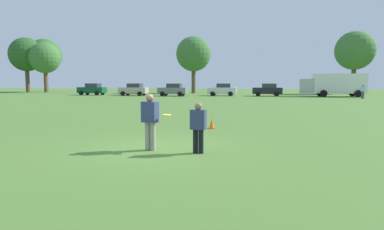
% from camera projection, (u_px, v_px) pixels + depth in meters
% --- Properties ---
extents(ground_plane, '(175.91, 175.91, 0.00)m').
position_uv_depth(ground_plane, '(156.00, 149.00, 10.42)').
color(ground_plane, '#517A33').
extents(player_thrower, '(0.54, 0.40, 1.73)m').
position_uv_depth(player_thrower, '(150.00, 119.00, 10.10)').
color(player_thrower, gray).
rests_on(player_thrower, ground).
extents(player_defender, '(0.48, 0.33, 1.50)m').
position_uv_depth(player_defender, '(198.00, 125.00, 9.68)').
color(player_defender, black).
rests_on(player_defender, ground).
extents(frisbee, '(0.27, 0.27, 0.05)m').
position_uv_depth(frisbee, '(167.00, 115.00, 9.99)').
color(frisbee, yellow).
extents(traffic_cone, '(0.32, 0.32, 0.48)m').
position_uv_depth(traffic_cone, '(212.00, 124.00, 14.83)').
color(traffic_cone, '#D8590C').
rests_on(traffic_cone, ground).
extents(parked_car_near_left, '(4.25, 2.31, 1.82)m').
position_uv_depth(parked_car_near_left, '(92.00, 89.00, 51.80)').
color(parked_car_near_left, '#0C4C2D').
rests_on(parked_car_near_left, ground).
extents(parked_car_mid_left, '(4.25, 2.31, 1.82)m').
position_uv_depth(parked_car_mid_left, '(134.00, 89.00, 49.71)').
color(parked_car_mid_left, '#B7AD99').
rests_on(parked_car_mid_left, ground).
extents(parked_car_center, '(4.25, 2.31, 1.82)m').
position_uv_depth(parked_car_center, '(173.00, 90.00, 48.32)').
color(parked_car_center, slate).
rests_on(parked_car_center, ground).
extents(parked_car_mid_right, '(4.25, 2.31, 1.82)m').
position_uv_depth(parked_car_mid_right, '(222.00, 90.00, 49.15)').
color(parked_car_mid_right, silver).
rests_on(parked_car_mid_right, ground).
extents(parked_car_near_right, '(4.25, 2.31, 1.82)m').
position_uv_depth(parked_car_near_right, '(268.00, 90.00, 47.99)').
color(parked_car_near_right, black).
rests_on(parked_car_near_right, ground).
extents(box_truck, '(8.57, 3.17, 3.18)m').
position_uv_depth(box_truck, '(334.00, 84.00, 46.15)').
color(box_truck, white).
rests_on(box_truck, ground).
extents(bystander_sideline_watcher, '(0.49, 0.30, 1.73)m').
position_uv_depth(bystander_sideline_watcher, '(363.00, 91.00, 41.06)').
color(bystander_sideline_watcher, '#4C4C51').
rests_on(bystander_sideline_watcher, ground).
extents(tree_west_oak, '(6.62, 6.62, 10.76)m').
position_uv_depth(tree_west_oak, '(26.00, 55.00, 65.53)').
color(tree_west_oak, brown).
rests_on(tree_west_oak, ground).
extents(tree_west_maple, '(6.65, 6.65, 10.81)m').
position_uv_depth(tree_west_maple, '(45.00, 55.00, 67.67)').
color(tree_west_maple, brown).
rests_on(tree_west_maple, ground).
extents(tree_center_elm, '(5.96, 5.96, 9.69)m').
position_uv_depth(tree_center_elm, '(45.00, 58.00, 64.34)').
color(tree_center_elm, brown).
rests_on(tree_center_elm, ground).
extents(tree_east_birch, '(6.28, 6.28, 10.21)m').
position_uv_depth(tree_east_birch, '(194.00, 54.00, 59.61)').
color(tree_east_birch, brown).
rests_on(tree_east_birch, ground).
extents(tree_east_oak, '(6.53, 6.53, 10.62)m').
position_uv_depth(tree_east_oak, '(355.00, 51.00, 56.15)').
color(tree_east_oak, brown).
rests_on(tree_east_oak, ground).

